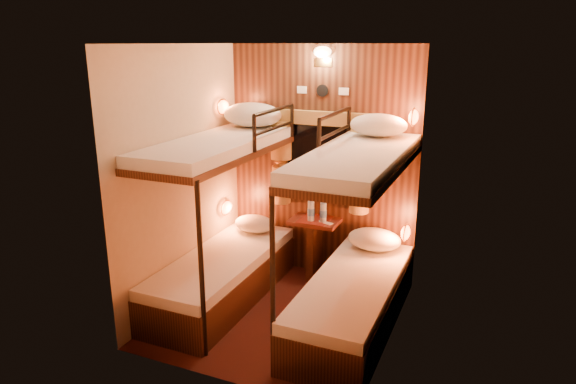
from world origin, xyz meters
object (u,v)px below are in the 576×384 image
at_px(bunk_left, 222,245).
at_px(table, 314,241).
at_px(bottle_left, 311,211).
at_px(bottle_right, 323,212).
at_px(bunk_right, 354,267).

xyz_separation_m(bunk_left, table, (0.65, 0.78, -0.14)).
distance_m(bunk_left, bottle_left, 0.98).
bearing_deg(bottle_right, bunk_left, -135.53).
distance_m(bunk_left, table, 1.02).
height_order(bunk_left, bunk_right, same).
distance_m(bunk_left, bunk_right, 1.30).
bearing_deg(bottle_left, bottle_right, 5.85).
height_order(bunk_right, bottle_right, bunk_right).
relative_size(bunk_right, table, 2.90).
bearing_deg(bunk_left, bottle_right, 44.47).
height_order(bunk_right, bottle_left, bunk_right).
xyz_separation_m(bottle_left, bottle_right, (0.13, 0.01, -0.01)).
xyz_separation_m(bunk_left, bottle_left, (0.63, 0.73, 0.20)).
distance_m(table, bottle_left, 0.35).
bearing_deg(bunk_left, table, 50.33).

